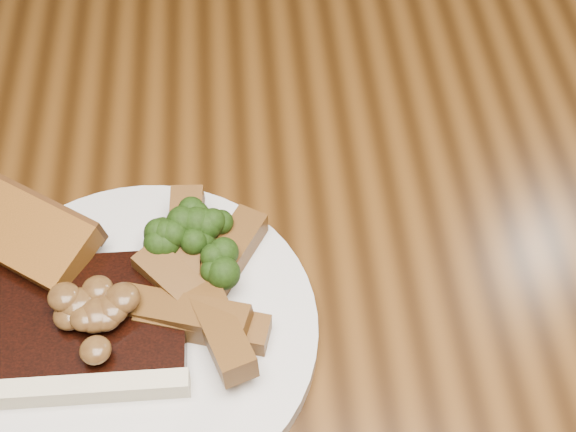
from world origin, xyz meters
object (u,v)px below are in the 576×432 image
at_px(garlic_bread, 33,251).
at_px(potato_wedges, 212,311).
at_px(steak, 85,326).
at_px(dining_table, 268,306).
at_px(plate, 138,334).
at_px(chair_far, 297,31).

height_order(garlic_bread, potato_wedges, potato_wedges).
xyz_separation_m(garlic_bread, potato_wedges, (0.14, -0.06, 0.00)).
bearing_deg(steak, dining_table, 29.27).
distance_m(dining_table, plate, 0.16).
xyz_separation_m(dining_table, plate, (-0.10, -0.08, 0.10)).
relative_size(plate, potato_wedges, 2.14).
xyz_separation_m(chair_far, steak, (-0.21, -0.65, 0.28)).
xyz_separation_m(steak, potato_wedges, (0.09, 0.01, 0.00)).
relative_size(chair_far, plate, 3.33).
bearing_deg(plate, garlic_bread, 139.29).
relative_size(dining_table, potato_wedges, 12.66).
bearing_deg(chair_far, garlic_bread, 76.96).
distance_m(plate, steak, 0.04).
bearing_deg(steak, plate, 0.89).
relative_size(dining_table, chair_far, 1.78).
bearing_deg(garlic_bread, dining_table, 35.75).
relative_size(chair_far, steak, 6.06).
height_order(chair_far, steak, chair_far).
xyz_separation_m(chair_far, plate, (-0.18, -0.65, 0.26)).
bearing_deg(dining_table, potato_wedges, -121.70).
distance_m(chair_far, garlic_bread, 0.69).
relative_size(chair_far, garlic_bread, 8.83).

